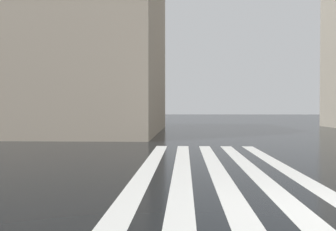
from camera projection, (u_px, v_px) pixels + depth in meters
name	position (u px, v px, depth m)	size (l,w,h in m)	color
zebra_crossing	(217.00, 171.00, 9.69)	(13.00, 4.50, 0.01)	silver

